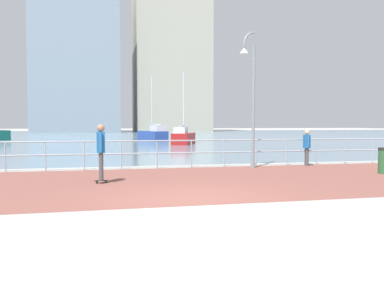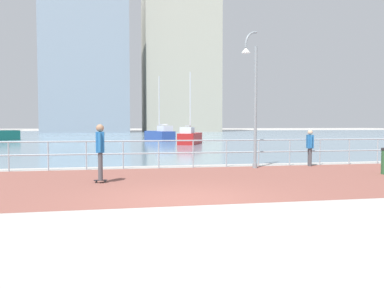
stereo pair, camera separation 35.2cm
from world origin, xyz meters
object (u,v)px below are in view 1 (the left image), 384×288
Objects in this scene: bystander at (307,145)px; sailboat_teal at (183,137)px; skateboarder at (101,148)px; lamppost at (251,93)px; sailboat_ivory at (153,135)px.

bystander is 0.24× the size of sailboat_teal.
skateboarder is 1.16× the size of bystander.
lamppost is at bearing -173.21° from bystander.
sailboat_teal is at bearing 95.33° from bystander.
lamppost is 19.03m from sailboat_teal.
sailboat_ivory is (-1.01, 25.71, -2.36)m from lamppost.
bystander is at bearing 6.79° from lamppost.
sailboat_teal is (0.93, 18.85, -2.40)m from lamppost.
skateboarder is (-5.79, -2.80, -1.94)m from lamppost.
sailboat_ivory reaches higher than sailboat_teal.
skateboarder is 0.26× the size of sailboat_ivory.
sailboat_teal reaches higher than bystander.
sailboat_ivory is 1.07× the size of sailboat_teal.
bystander is (8.45, 3.12, -0.18)m from skateboarder.
sailboat_ivory reaches higher than skateboarder.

